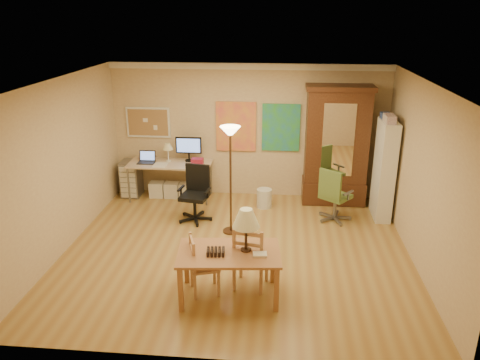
# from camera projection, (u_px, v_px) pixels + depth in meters

# --- Properties ---
(floor) EXTENTS (5.50, 5.50, 0.00)m
(floor) POSITION_uv_depth(u_px,v_px,m) (237.00, 251.00, 7.55)
(floor) COLOR #9E7038
(floor) RESTS_ON ground
(crown_molding) EXTENTS (5.50, 0.08, 0.12)m
(crown_molding) POSITION_uv_depth(u_px,v_px,m) (249.00, 66.00, 8.94)
(crown_molding) COLOR white
(crown_molding) RESTS_ON floor
(corkboard) EXTENTS (0.90, 0.04, 0.62)m
(corkboard) POSITION_uv_depth(u_px,v_px,m) (148.00, 122.00, 9.52)
(corkboard) COLOR #9A7D48
(corkboard) RESTS_ON floor
(art_panel_left) EXTENTS (0.80, 0.04, 1.00)m
(art_panel_left) POSITION_uv_depth(u_px,v_px,m) (236.00, 127.00, 9.38)
(art_panel_left) COLOR yellow
(art_panel_left) RESTS_ON floor
(art_panel_right) EXTENTS (0.75, 0.04, 0.95)m
(art_panel_right) POSITION_uv_depth(u_px,v_px,m) (281.00, 128.00, 9.30)
(art_panel_right) COLOR teal
(art_panel_right) RESTS_ON floor
(dining_table) EXTENTS (1.41, 0.93, 1.26)m
(dining_table) POSITION_uv_depth(u_px,v_px,m) (235.00, 243.00, 6.10)
(dining_table) COLOR olive
(dining_table) RESTS_ON floor
(ladder_chair_back) EXTENTS (0.50, 0.49, 0.94)m
(ladder_chair_back) POSITION_uv_depth(u_px,v_px,m) (250.00, 259.00, 6.42)
(ladder_chair_back) COLOR #9F6948
(ladder_chair_back) RESTS_ON floor
(ladder_chair_left) EXTENTS (0.48, 0.49, 0.84)m
(ladder_chair_left) POSITION_uv_depth(u_px,v_px,m) (203.00, 266.00, 6.32)
(ladder_chair_left) COLOR #9F6948
(ladder_chair_left) RESTS_ON floor
(torchiere_lamp) EXTENTS (0.34, 0.34, 1.89)m
(torchiere_lamp) POSITION_uv_depth(u_px,v_px,m) (230.00, 149.00, 7.67)
(torchiere_lamp) COLOR #472E1C
(torchiere_lamp) RESTS_ON floor
(computer_desk) EXTENTS (1.67, 0.73, 1.26)m
(computer_desk) POSITION_uv_depth(u_px,v_px,m) (173.00, 176.00, 9.54)
(computer_desk) COLOR tan
(computer_desk) RESTS_ON floor
(office_chair_black) EXTENTS (0.63, 0.63, 1.02)m
(office_chair_black) POSITION_uv_depth(u_px,v_px,m) (195.00, 206.00, 8.57)
(office_chair_black) COLOR black
(office_chair_black) RESTS_ON floor
(office_chair_green) EXTENTS (0.65, 0.65, 1.01)m
(office_chair_green) POSITION_uv_depth(u_px,v_px,m) (334.00, 207.00, 8.54)
(office_chair_green) COLOR slate
(office_chair_green) RESTS_ON floor
(drawer_cart) EXTENTS (0.37, 0.45, 0.74)m
(drawer_cart) POSITION_uv_depth(u_px,v_px,m) (131.00, 179.00, 9.67)
(drawer_cart) COLOR slate
(drawer_cart) RESTS_ON floor
(armoire) EXTENTS (1.27, 0.60, 2.34)m
(armoire) POSITION_uv_depth(u_px,v_px,m) (336.00, 153.00, 9.14)
(armoire) COLOR #3A180F
(armoire) RESTS_ON floor
(bookshelf) EXTENTS (0.27, 0.73, 1.83)m
(bookshelf) POSITION_uv_depth(u_px,v_px,m) (384.00, 170.00, 8.51)
(bookshelf) COLOR white
(bookshelf) RESTS_ON floor
(wastebin) EXTENTS (0.30, 0.30, 0.37)m
(wastebin) POSITION_uv_depth(u_px,v_px,m) (264.00, 198.00, 9.16)
(wastebin) COLOR silver
(wastebin) RESTS_ON floor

